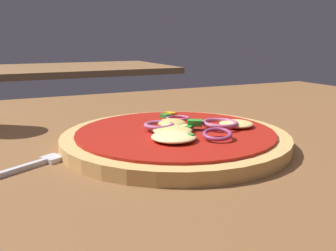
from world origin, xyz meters
TOP-DOWN VIEW (x-y plane):
  - dining_table at (0.00, 0.00)m, footprint 1.24×0.88m
  - pizza at (-0.02, -0.02)m, footprint 0.27×0.27m
  - fork at (-0.20, -0.03)m, footprint 0.15×0.09m
  - background_table at (0.14, 1.34)m, footprint 0.84×0.57m

SIDE VIEW (x-z plane):
  - dining_table at x=0.00m, z-range 0.00..0.03m
  - background_table at x=0.14m, z-range 0.00..0.03m
  - fork at x=-0.20m, z-range 0.03..0.03m
  - pizza at x=-0.02m, z-range 0.02..0.05m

